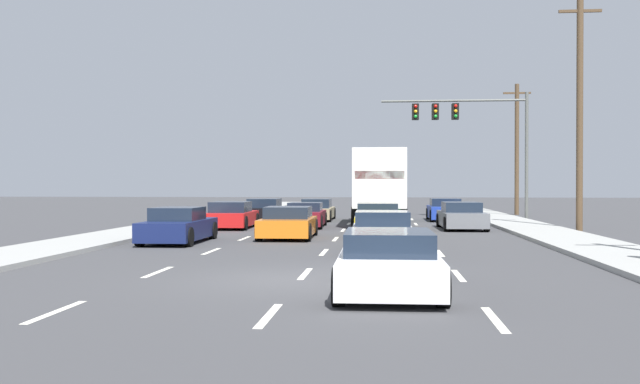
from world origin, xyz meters
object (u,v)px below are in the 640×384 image
at_px(car_navy, 178,226).
at_px(car_white, 389,262).
at_px(car_maroon, 305,216).
at_px(box_truck, 379,183).
at_px(utility_pole_far, 517,147).
at_px(car_orange, 288,223).
at_px(traffic_signal_mast, 461,121).
at_px(car_red, 232,216).
at_px(car_blue, 445,210).
at_px(car_black, 265,210).
at_px(car_silver, 382,233).
at_px(car_yellow, 377,220).
at_px(car_tan, 317,211).
at_px(car_gray, 461,217).
at_px(utility_pole_mid, 580,111).

distance_m(car_navy, car_white, 12.61).
distance_m(car_maroon, box_truck, 4.44).
bearing_deg(car_white, utility_pole_far, 75.58).
relative_size(car_navy, car_orange, 1.09).
distance_m(box_truck, utility_pole_far, 15.51).
bearing_deg(utility_pole_far, traffic_signal_mast, -130.40).
bearing_deg(utility_pole_far, car_red, -135.03).
bearing_deg(car_blue, car_black, -176.50).
bearing_deg(car_silver, utility_pole_far, 71.35).
bearing_deg(car_yellow, car_tan, 106.76).
relative_size(car_red, traffic_signal_mast, 0.48).
distance_m(car_orange, traffic_signal_mast, 19.08).
bearing_deg(car_black, car_navy, -91.76).
height_order(box_truck, car_yellow, box_truck).
distance_m(car_tan, car_silver, 18.27).
xyz_separation_m(car_navy, car_maroon, (3.43, 8.90, -0.02)).
xyz_separation_m(car_tan, box_truck, (3.48, -3.99, 1.54)).
distance_m(car_tan, car_maroon, 6.34).
distance_m(box_truck, car_gray, 5.04).
height_order(car_red, car_tan, car_red).
distance_m(car_maroon, car_orange, 6.65).
xyz_separation_m(car_yellow, car_gray, (3.75, 4.40, -0.03)).
height_order(car_yellow, utility_pole_far, utility_pole_far).
relative_size(car_orange, utility_pole_mid, 0.40).
relative_size(box_truck, utility_pole_far, 1.04).
relative_size(car_red, car_yellow, 0.89).
height_order(car_maroon, car_gray, car_gray).
bearing_deg(car_blue, utility_pole_far, 55.94).
xyz_separation_m(car_red, car_white, (7.03, -18.24, -0.03)).
relative_size(car_yellow, car_gray, 1.07).
relative_size(car_orange, car_white, 0.89).
relative_size(car_yellow, car_blue, 1.15).
bearing_deg(utility_pole_mid, car_maroon, 172.59).
bearing_deg(car_black, car_red, -92.62).
xyz_separation_m(car_black, car_yellow, (6.37, -11.22, 0.04)).
height_order(car_tan, traffic_signal_mast, traffic_signal_mast).
bearing_deg(car_silver, traffic_signal_mast, 77.67).
height_order(car_silver, utility_pole_far, utility_pole_far).
xyz_separation_m(car_black, car_tan, (2.92, 0.22, -0.01)).
bearing_deg(car_navy, box_truck, 58.61).
relative_size(car_black, car_red, 1.09).
bearing_deg(car_blue, car_yellow, -107.28).
relative_size(car_red, car_navy, 0.95).
relative_size(box_truck, car_white, 2.00).
bearing_deg(utility_pole_mid, car_black, 152.93).
distance_m(box_truck, car_blue, 5.90).
relative_size(car_orange, utility_pole_far, 0.47).
height_order(car_navy, car_maroon, car_navy).
height_order(car_tan, utility_pole_mid, utility_pole_mid).
bearing_deg(car_blue, car_tan, -176.88).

